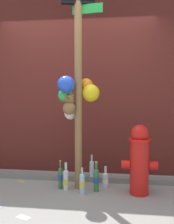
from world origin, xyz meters
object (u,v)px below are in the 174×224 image
bottle_2 (60,177)px  bottle_4 (105,179)px  memorial_post (77,78)px  bottle_0 (66,179)px  bottle_5 (96,179)px  bottle_1 (82,183)px  bottle_3 (92,170)px  fire_hydrant (139,159)px

bottle_2 → bottle_4: bearing=13.7°
memorial_post → bottle_4: bearing=15.1°
memorial_post → bottle_0: (-0.14, -0.08, -1.36)m
memorial_post → bottle_5: size_ratio=7.01×
bottle_1 → bottle_2: bottle_2 is taller
bottle_3 → bottle_4: size_ratio=1.29×
bottle_3 → bottle_5: 0.39m
fire_hydrant → bottle_2: fire_hydrant is taller
bottle_2 → bottle_5: size_ratio=0.97×
fire_hydrant → bottle_5: (-0.56, 0.01, -0.29)m
bottle_3 → bottle_4: (0.21, -0.19, -0.06)m
bottle_0 → bottle_4: size_ratio=1.26×
bottle_1 → bottle_3: size_ratio=0.86×
memorial_post → bottle_5: (0.27, -0.08, -1.34)m
bottle_0 → bottle_4: 0.56m
bottle_2 → bottle_4: (0.61, 0.15, -0.04)m
bottle_5 → bottle_2: bearing=175.6°
fire_hydrant → bottle_3: bearing=149.8°
fire_hydrant → bottle_0: (-0.97, 0.02, -0.31)m
bottle_0 → bottle_5: bearing=-0.6°
fire_hydrant → bottle_2: (-1.06, 0.05, -0.30)m
memorial_post → bottle_4: 1.45m
bottle_4 → bottle_5: 0.22m
bottle_1 → bottle_4: size_ratio=1.11×
bottle_0 → bottle_2: bearing=158.3°
memorial_post → bottle_3: 1.38m
fire_hydrant → bottle_0: fire_hydrant is taller
fire_hydrant → bottle_1: bearing=-172.5°
bottle_4 → bottle_5: bottle_5 is taller
memorial_post → bottle_2: memorial_post is taller
bottle_1 → bottle_2: size_ratio=0.89×
fire_hydrant → bottle_4: bearing=156.1°
bottle_1 → bottle_2: 0.35m
bottle_1 → bottle_3: bearing=81.6°
bottle_2 → bottle_5: bottle_5 is taller
bottle_1 → bottle_4: 0.41m
bottle_2 → bottle_4: size_ratio=1.25×
bottle_4 → bottle_2: bearing=-166.3°
bottle_4 → bottle_0: bearing=-160.9°
bottle_1 → bottle_2: bearing=155.5°
bottle_0 → bottle_3: 0.48m
bottle_0 → bottle_1: size_ratio=1.14×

